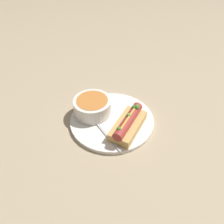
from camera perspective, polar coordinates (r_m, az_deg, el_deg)
The scene contains 5 objects.
ground_plane at distance 0.72m, azimuth 0.00°, elevation -2.49°, with size 4.00×4.00×0.00m, color tan.
dinner_plate at distance 0.72m, azimuth 0.00°, elevation -2.12°, with size 0.27×0.27×0.01m.
hot_dog at distance 0.66m, azimuth 4.24°, elevation -3.13°, with size 0.16×0.12×0.06m.
soup_bowl at distance 0.72m, azimuth -5.12°, elevation 1.62°, with size 0.12×0.12×0.05m.
spoon at distance 0.69m, azimuth -3.80°, elevation -3.09°, with size 0.03×0.17×0.01m.
Camera 1 is at (-0.31, -0.41, 0.51)m, focal length 35.00 mm.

